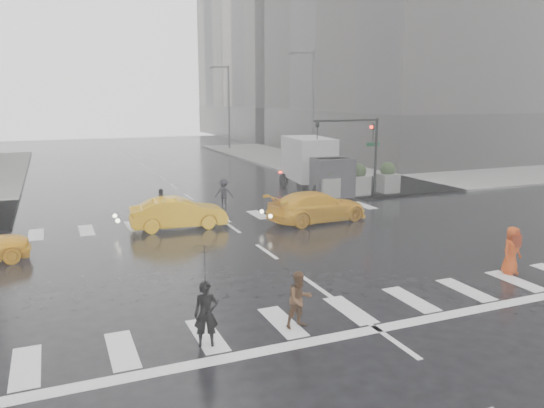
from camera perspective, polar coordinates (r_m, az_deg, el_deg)
name	(u,v)px	position (r m, az deg, el deg)	size (l,w,h in m)	color
ground	(267,252)	(19.85, -0.58, -5.15)	(120.00, 120.00, 0.00)	black
sidewalk_ne	(408,167)	(44.45, 14.43, 3.85)	(35.00, 35.00, 0.15)	slate
building_ne_far	(306,24)	(82.71, 3.65, 18.78)	(26.05, 26.05, 36.00)	#AEA697
road_markings	(267,251)	(19.85, -0.58, -5.13)	(18.00, 48.00, 0.01)	silver
traffic_signal_pole	(361,141)	(30.40, 9.58, 6.66)	(4.45, 0.42, 4.50)	black
street_lamp_near	(311,107)	(39.94, 4.22, 10.37)	(2.15, 0.22, 9.00)	#59595B
street_lamp_far	(228,104)	(58.48, -4.81, 10.69)	(2.15, 0.22, 9.00)	#59595B
planter_west	(327,182)	(29.82, 5.97, 2.34)	(1.10, 1.10, 1.80)	slate
planter_mid	(358,180)	(30.82, 9.24, 2.55)	(1.10, 1.10, 1.80)	slate
planter_east	(387,178)	(31.92, 12.30, 2.73)	(1.10, 1.10, 1.80)	slate
pedestrian_black	(205,278)	(12.19, -7.20, -7.88)	(1.18, 1.20, 2.43)	black
pedestrian_brown	(300,299)	(13.40, 3.00, -10.22)	(0.70, 0.55, 1.45)	#4F321C
pedestrian_orange	(512,250)	(18.89, 24.39, -4.53)	(0.85, 0.63, 1.58)	#C73F0E
pedestrian_far_a	(162,206)	(24.72, -11.77, -0.19)	(0.92, 0.56, 1.58)	black
pedestrian_far_b	(224,193)	(27.70, -5.21, 1.16)	(0.97, 0.54, 1.50)	black
taxi_mid	(178,213)	(23.52, -10.03, -0.97)	(1.45, 4.15, 1.37)	#FFB00D
taxi_rear	(317,207)	(24.53, 4.88, -0.29)	(1.96, 4.27, 1.40)	#FFB00D
box_truck	(314,163)	(32.20, 4.59, 4.37)	(2.28, 6.08, 3.23)	#BABABC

